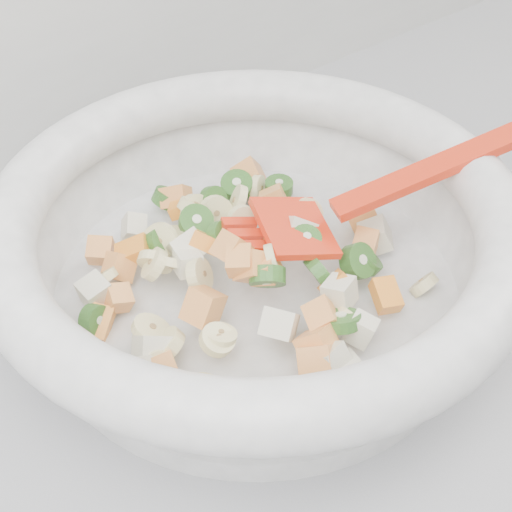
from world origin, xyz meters
TOP-DOWN VIEW (x-y plane):
  - mixing_bowl at (0.08, 1.48)m, footprint 0.44×0.39m

SIDE VIEW (x-z plane):
  - mixing_bowl at x=0.08m, z-range 0.90..1.02m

